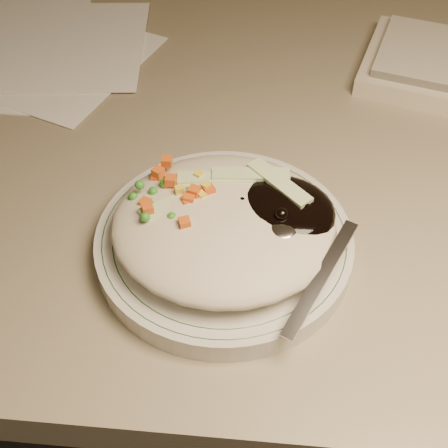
{
  "coord_description": "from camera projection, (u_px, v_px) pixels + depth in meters",
  "views": [
    {
      "loc": [
        -0.05,
        0.84,
        1.17
      ],
      "look_at": [
        -0.09,
        1.2,
        0.78
      ],
      "focal_mm": 50.0,
      "sensor_mm": 36.0,
      "label": 1
    }
  ],
  "objects": [
    {
      "name": "plate_rim",
      "position": [
        224.0,
        236.0,
        0.55
      ],
      "size": [
        0.22,
        0.22,
        0.0
      ],
      "color": "#144723",
      "rests_on": "plate"
    },
    {
      "name": "meal",
      "position": [
        229.0,
        221.0,
        0.53
      ],
      "size": [
        0.21,
        0.19,
        0.05
      ],
      "color": "#BFB79B",
      "rests_on": "plate"
    },
    {
      "name": "plate",
      "position": [
        224.0,
        244.0,
        0.55
      ],
      "size": [
        0.23,
        0.23,
        0.02
      ],
      "primitive_type": "cylinder",
      "color": "silver",
      "rests_on": "desk"
    },
    {
      "name": "desk",
      "position": [
        302.0,
        253.0,
        0.82
      ],
      "size": [
        1.4,
        0.7,
        0.74
      ],
      "color": "gray",
      "rests_on": "ground"
    }
  ]
}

